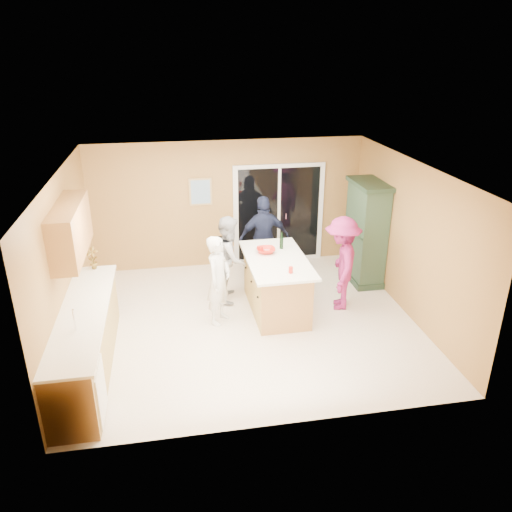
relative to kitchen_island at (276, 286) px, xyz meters
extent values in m
plane|color=white|center=(-0.55, -0.34, -0.46)|extent=(5.50, 5.50, 0.00)
cube|color=silver|center=(-0.55, -0.34, 2.14)|extent=(5.50, 5.00, 0.10)
cube|color=tan|center=(-0.55, 2.16, 0.84)|extent=(5.50, 0.10, 2.60)
cube|color=tan|center=(-0.55, -2.84, 0.84)|extent=(5.50, 0.10, 2.60)
cube|color=tan|center=(-3.30, -0.34, 0.84)|extent=(0.10, 5.00, 2.60)
cube|color=tan|center=(2.20, -0.34, 0.84)|extent=(0.10, 5.00, 2.60)
cube|color=#A88841|center=(-3.00, -1.24, -0.01)|extent=(0.60, 3.00, 0.90)
cube|color=white|center=(-2.99, -2.34, -0.06)|extent=(0.62, 0.60, 0.72)
cube|color=silver|center=(-2.98, -1.24, 0.46)|extent=(0.65, 3.05, 0.04)
cylinder|color=silver|center=(-3.00, -1.74, 0.63)|extent=(0.02, 0.02, 0.30)
cube|color=#A88841|center=(-3.12, -0.54, 1.42)|extent=(0.35, 1.60, 0.75)
cube|color=silver|center=(0.50, 2.13, 0.59)|extent=(1.90, 0.05, 2.10)
cube|color=black|center=(0.50, 2.11, 0.59)|extent=(1.70, 0.03, 1.94)
cube|color=silver|center=(0.50, 2.11, 0.59)|extent=(0.06, 0.04, 1.94)
cube|color=silver|center=(0.65, 2.10, 0.54)|extent=(0.02, 0.03, 0.12)
cube|color=tan|center=(-1.10, 2.14, 1.14)|extent=(0.46, 0.03, 0.56)
cube|color=#5476AE|center=(-1.10, 2.13, 1.14)|extent=(0.38, 0.02, 0.48)
cube|color=#A88841|center=(0.00, 0.00, 0.01)|extent=(0.86, 1.65, 0.93)
cube|color=silver|center=(0.00, 0.00, 0.50)|extent=(1.02, 1.86, 0.04)
cube|color=black|center=(0.00, 0.00, -0.40)|extent=(0.78, 1.57, 0.11)
cube|color=#203323|center=(1.94, 0.90, -0.40)|extent=(0.55, 1.04, 0.12)
cube|color=#304831|center=(1.94, 0.90, 0.52)|extent=(0.49, 0.98, 1.84)
cube|color=#203323|center=(1.94, 0.90, 1.48)|extent=(0.57, 1.08, 0.08)
imported|color=white|center=(-1.01, -0.22, 0.30)|extent=(0.60, 0.66, 1.52)
imported|color=#9B9B9D|center=(-0.72, 0.60, 0.32)|extent=(0.73, 0.86, 1.56)
imported|color=#1B223C|center=(0.03, 1.28, 0.39)|extent=(1.01, 0.46, 1.69)
imported|color=#93204D|center=(1.13, -0.08, 0.37)|extent=(0.90, 1.21, 1.66)
imported|color=red|center=(-0.13, 0.29, 0.56)|extent=(0.34, 0.34, 0.08)
imported|color=#B42D12|center=(-3.00, 0.18, 0.67)|extent=(0.22, 0.17, 0.37)
cylinder|color=red|center=(0.10, -0.60, 0.57)|extent=(0.09, 0.09, 0.10)
cylinder|color=red|center=(-0.22, 0.30, 0.58)|extent=(0.10, 0.10, 0.12)
cylinder|color=black|center=(0.18, 0.43, 0.62)|extent=(0.07, 0.07, 0.21)
cylinder|color=black|center=(0.18, 0.43, 0.77)|extent=(0.03, 0.03, 0.08)
cylinder|color=silver|center=(-0.07, 0.48, 0.53)|extent=(0.27, 0.27, 0.02)
camera|label=1|loc=(-1.69, -7.54, 3.84)|focal=35.00mm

